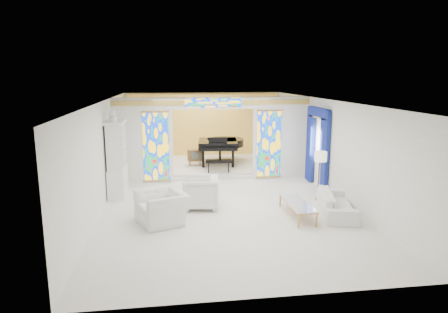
{
  "coord_description": "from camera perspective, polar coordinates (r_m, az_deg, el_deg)",
  "views": [
    {
      "loc": [
        -1.56,
        -12.06,
        3.73
      ],
      "look_at": [
        0.14,
        0.2,
        1.23
      ],
      "focal_mm": 32.0,
      "sensor_mm": 36.0,
      "label": 1
    }
  ],
  "objects": [
    {
      "name": "armchair_left",
      "position": [
        10.48,
        -8.91,
        -7.2
      ],
      "size": [
        1.49,
        1.58,
        0.82
      ],
      "primitive_type": "imported",
      "rotation": [
        0.0,
        0.0,
        -1.19
      ],
      "color": "white",
      "rests_on": "floor"
    },
    {
      "name": "floor_lamp",
      "position": [
        12.32,
        13.63,
        -0.32
      ],
      "size": [
        0.49,
        0.49,
        1.51
      ],
      "rotation": [
        0.0,
        0.0,
        0.43
      ],
      "color": "#B98241",
      "rests_on": "floor"
    },
    {
      "name": "partition_wall",
      "position": [
        14.29,
        -1.55,
        3.06
      ],
      "size": [
        7.0,
        0.22,
        3.0
      ],
      "color": "white",
      "rests_on": "floor"
    },
    {
      "name": "side_table",
      "position": [
        11.26,
        -7.44,
        -6.18
      ],
      "size": [
        0.55,
        0.55,
        0.52
      ],
      "rotation": [
        0.0,
        0.0,
        0.39
      ],
      "color": "white",
      "rests_on": "floor"
    },
    {
      "name": "wall_back",
      "position": [
        18.26,
        -2.95,
        4.39
      ],
      "size": [
        7.0,
        0.02,
        3.0
      ],
      "primitive_type": "cube",
      "color": "white",
      "rests_on": "floor"
    },
    {
      "name": "vase",
      "position": [
        11.18,
        -7.48,
        -4.85
      ],
      "size": [
        0.18,
        0.18,
        0.18
      ],
      "primitive_type": "imported",
      "rotation": [
        0.0,
        0.0,
        -0.03
      ],
      "color": "white",
      "rests_on": "side_table"
    },
    {
      "name": "blue_drapes",
      "position": [
        13.86,
        13.19,
        2.18
      ],
      "size": [
        0.14,
        1.85,
        2.65
      ],
      "color": "navy",
      "rests_on": "wall_right"
    },
    {
      "name": "grand_piano",
      "position": [
        16.49,
        -0.41,
        1.81
      ],
      "size": [
        2.07,
        3.02,
        1.18
      ],
      "rotation": [
        0.0,
        0.0,
        -0.11
      ],
      "color": "black",
      "rests_on": "alcove_platform"
    },
    {
      "name": "coffee_table",
      "position": [
        11.0,
        10.42,
        -6.56
      ],
      "size": [
        0.56,
        1.81,
        0.4
      ],
      "rotation": [
        0.0,
        0.0,
        0.0
      ],
      "color": "silver",
      "rests_on": "floor"
    },
    {
      "name": "sofa",
      "position": [
        11.45,
        15.81,
        -6.43
      ],
      "size": [
        1.29,
        2.22,
        0.61
      ],
      "primitive_type": "imported",
      "rotation": [
        0.0,
        0.0,
        1.33
      ],
      "color": "white",
      "rests_on": "floor"
    },
    {
      "name": "stained_glass_left",
      "position": [
        14.17,
        -9.69,
        1.38
      ],
      "size": [
        0.9,
        0.04,
        2.4
      ],
      "primitive_type": "cube",
      "color": "gold",
      "rests_on": "partition_wall"
    },
    {
      "name": "stained_glass_right",
      "position": [
        14.61,
        6.44,
        1.77
      ],
      "size": [
        0.9,
        0.04,
        2.4
      ],
      "primitive_type": "cube",
      "color": "gold",
      "rests_on": "partition_wall"
    },
    {
      "name": "chandelier",
      "position": [
        16.2,
        -1.66,
        7.24
      ],
      "size": [
        0.48,
        0.48,
        0.3
      ],
      "primitive_type": "cylinder",
      "color": "#B98241",
      "rests_on": "ceiling"
    },
    {
      "name": "gold_curtain_back",
      "position": [
        18.14,
        -2.92,
        4.34
      ],
      "size": [
        6.7,
        0.1,
        2.9
      ],
      "primitive_type": "cube",
      "color": "gold",
      "rests_on": "wall_back"
    },
    {
      "name": "alcove_platform",
      "position": [
        16.64,
        -2.33,
        -1.23
      ],
      "size": [
        6.8,
        3.8,
        0.18
      ],
      "primitive_type": "cube",
      "color": "white",
      "rests_on": "floor"
    },
    {
      "name": "stained_glass_transom",
      "position": [
        14.07,
        -1.53,
        7.71
      ],
      "size": [
        2.0,
        0.04,
        0.34
      ],
      "primitive_type": "cube",
      "color": "gold",
      "rests_on": "partition_wall"
    },
    {
      "name": "floor",
      "position": [
        12.72,
        -0.51,
        -5.63
      ],
      "size": [
        12.0,
        12.0,
        0.0
      ],
      "primitive_type": "plane",
      "color": "white",
      "rests_on": "ground"
    },
    {
      "name": "tv_console",
      "position": [
        16.11,
        -4.19,
        0.16
      ],
      "size": [
        0.59,
        0.43,
        0.64
      ],
      "rotation": [
        0.0,
        0.0,
        0.11
      ],
      "color": "brown",
      "rests_on": "alcove_platform"
    },
    {
      "name": "wall_left",
      "position": [
        12.42,
        -16.76,
        0.59
      ],
      "size": [
        0.02,
        12.0,
        3.0
      ],
      "primitive_type": "cube",
      "color": "white",
      "rests_on": "floor"
    },
    {
      "name": "ceiling",
      "position": [
        12.18,
        -0.54,
        7.99
      ],
      "size": [
        7.0,
        12.0,
        0.02
      ],
      "primitive_type": "cube",
      "color": "white",
      "rests_on": "wall_back"
    },
    {
      "name": "wall_right",
      "position": [
        13.27,
        14.65,
        1.37
      ],
      "size": [
        0.02,
        12.0,
        3.0
      ],
      "primitive_type": "cube",
      "color": "white",
      "rests_on": "floor"
    },
    {
      "name": "china_cabinet",
      "position": [
        13.02,
        -15.05,
        -0.32
      ],
      "size": [
        0.56,
        1.46,
        2.72
      ],
      "color": "white",
      "rests_on": "floor"
    },
    {
      "name": "wall_front",
      "position": [
        6.64,
        6.21,
        -8.25
      ],
      "size": [
        7.0,
        0.02,
        3.0
      ],
      "primitive_type": "cube",
      "color": "white",
      "rests_on": "floor"
    },
    {
      "name": "armchair_right",
      "position": [
        11.49,
        -3.38,
        -5.14
      ],
      "size": [
        1.11,
        1.08,
        0.92
      ],
      "primitive_type": "imported",
      "rotation": [
        0.0,
        0.0,
        -1.67
      ],
      "color": "silver",
      "rests_on": "floor"
    }
  ]
}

